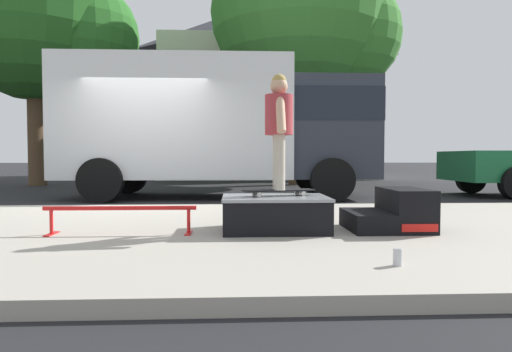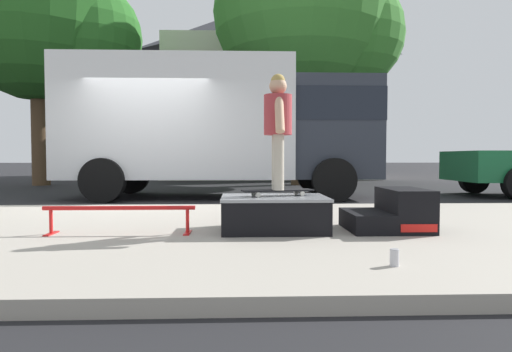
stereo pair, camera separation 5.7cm
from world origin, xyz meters
The scene contains 12 objects.
ground_plane centered at (0.00, 0.00, 0.00)m, with size 140.00×140.00×0.00m, color black.
sidewalk_slab centered at (0.00, -3.00, 0.06)m, with size 50.00×5.00×0.12m, color #A8A093.
skate_box centered at (2.23, -3.23, 0.32)m, with size 1.13×0.82×0.37m.
kicker_ramp centered at (3.52, -3.23, 0.31)m, with size 0.84×0.80×0.45m.
grind_rail centered at (0.62, -3.37, 0.34)m, with size 1.56×0.28×0.29m.
skateboard centered at (2.27, -3.17, 0.55)m, with size 0.81×0.38×0.07m.
skater_kid centered at (2.27, -3.17, 1.29)m, with size 0.30×0.64×1.25m.
soda_can centered at (2.98, -4.83, 0.18)m, with size 0.07×0.07×0.13m.
box_truck centered at (1.47, 2.20, 1.70)m, with size 6.91×2.63×3.05m.
street_tree_main centered at (-4.32, 6.82, 5.35)m, with size 6.06×5.51×8.27m.
street_tree_neighbour centered at (4.19, 6.72, 5.51)m, with size 6.27×5.70×8.54m.
house_behind centered at (3.17, 13.72, 4.24)m, with size 9.54×8.23×8.40m.
Camera 2 is at (1.85, -7.98, 0.91)m, focal length 31.14 mm.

